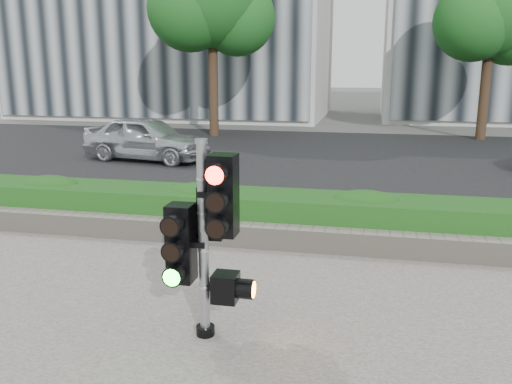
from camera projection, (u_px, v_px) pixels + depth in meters
ground at (233, 299)px, 6.54m from camera, size 120.00×120.00×0.00m
road at (317, 159)px, 16.05m from camera, size 60.00×13.00×0.02m
curb at (278, 222)px, 9.52m from camera, size 60.00×0.25×0.12m
stone_wall at (264, 236)px, 8.30m from camera, size 12.00×0.32×0.34m
hedge at (271, 214)px, 8.88m from camera, size 12.00×1.00×0.68m
tree_left at (212, 1)px, 20.14m from camera, size 4.61×4.03×7.34m
tree_right at (491, 14)px, 19.17m from camera, size 4.10×3.58×6.53m
traffic_signal at (207, 230)px, 5.39m from camera, size 0.70×0.51×2.05m
car_silver at (147, 138)px, 15.69m from camera, size 3.97×2.16×1.28m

